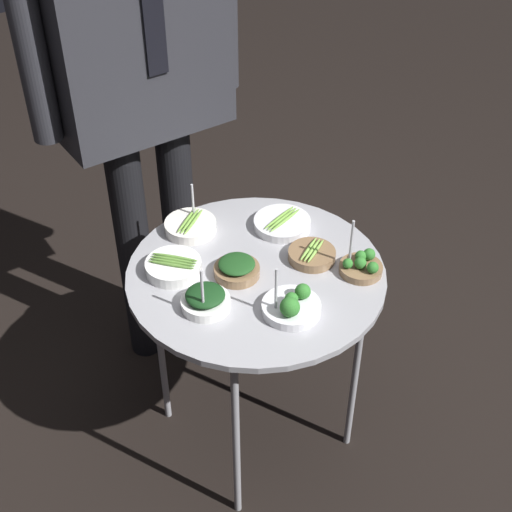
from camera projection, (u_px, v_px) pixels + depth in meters
name	position (u px, v px, depth m)	size (l,w,h in m)	color
ground_plane	(256.00, 428.00, 2.25)	(8.00, 8.00, 0.00)	black
serving_cart	(256.00, 284.00, 1.87)	(0.67, 0.67, 0.65)	#939399
bowl_spinach_mid_left	(237.00, 269.00, 1.82)	(0.12, 0.12, 0.05)	brown
bowl_asparagus_front_center	(282.00, 223.00, 1.98)	(0.16, 0.16, 0.03)	silver
bowl_spinach_front_right	(205.00, 300.00, 1.72)	(0.12, 0.12, 0.14)	white
bowl_broccoli_near_rim	(292.00, 306.00, 1.71)	(0.14, 0.14, 0.14)	silver
bowl_asparagus_far_rim	(190.00, 226.00, 1.97)	(0.14, 0.14, 0.13)	silver
bowl_asparagus_mid_right	(312.00, 255.00, 1.87)	(0.13, 0.13, 0.03)	brown
bowl_broccoli_back_left	(361.00, 266.00, 1.83)	(0.11, 0.11, 0.16)	brown
bowl_asparagus_back_right	(173.00, 267.00, 1.83)	(0.15, 0.15, 0.04)	white
waiter_figure	(136.00, 46.00, 1.88)	(0.63, 0.24, 1.71)	black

